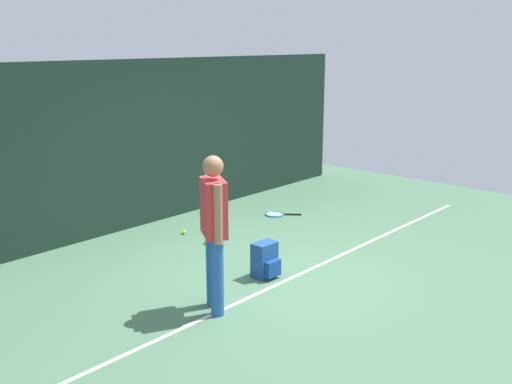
# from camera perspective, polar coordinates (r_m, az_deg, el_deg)

# --- Properties ---
(ground_plane) EXTENTS (12.00, 12.00, 0.00)m
(ground_plane) POSITION_cam_1_polar(r_m,az_deg,el_deg) (7.49, 2.30, -7.94)
(ground_plane) COLOR #4C7556
(back_fence) EXTENTS (10.00, 0.10, 2.57)m
(back_fence) POSITION_cam_1_polar(r_m,az_deg,el_deg) (9.27, -12.10, 4.36)
(back_fence) COLOR #192D23
(back_fence) RESTS_ON ground
(court_line) EXTENTS (9.00, 0.05, 0.00)m
(court_line) POSITION_cam_1_polar(r_m,az_deg,el_deg) (7.39, 3.31, -8.24)
(court_line) COLOR white
(court_line) RESTS_ON ground
(tennis_player) EXTENTS (0.40, 0.46, 1.70)m
(tennis_player) POSITION_cam_1_polar(r_m,az_deg,el_deg) (6.25, -4.05, -3.13)
(tennis_player) COLOR #2659A5
(tennis_player) RESTS_ON ground
(tennis_racket) EXTENTS (0.52, 0.59, 0.03)m
(tennis_racket) POSITION_cam_1_polar(r_m,az_deg,el_deg) (9.98, 1.95, -2.14)
(tennis_racket) COLOR black
(tennis_racket) RESTS_ON ground
(backpack) EXTENTS (0.30, 0.29, 0.44)m
(backpack) POSITION_cam_1_polar(r_m,az_deg,el_deg) (7.36, 0.91, -6.58)
(backpack) COLOR #1E478C
(backpack) RESTS_ON ground
(tennis_ball_near_player) EXTENTS (0.07, 0.07, 0.07)m
(tennis_ball_near_player) POSITION_cam_1_polar(r_m,az_deg,el_deg) (9.07, -6.92, -3.81)
(tennis_ball_near_player) COLOR #CCE033
(tennis_ball_near_player) RESTS_ON ground
(tennis_ball_by_fence) EXTENTS (0.07, 0.07, 0.07)m
(tennis_ball_by_fence) POSITION_cam_1_polar(r_m,az_deg,el_deg) (8.60, -4.79, -4.77)
(tennis_ball_by_fence) COLOR #CCE033
(tennis_ball_by_fence) RESTS_ON ground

